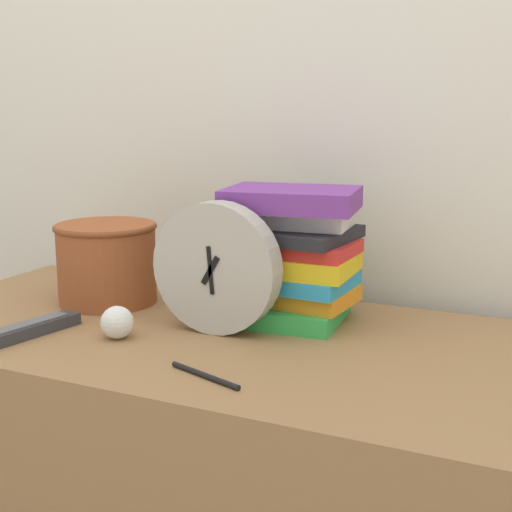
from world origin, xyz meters
The scene contains 7 objects.
wall_back centered at (0.00, 0.64, 1.20)m, with size 6.00×0.04×2.40m.
desk_clock centered at (0.01, 0.28, 0.84)m, with size 0.22×0.05×0.22m.
book_stack centered at (0.10, 0.41, 0.84)m, with size 0.25×0.21×0.23m.
basket centered at (-0.27, 0.36, 0.81)m, with size 0.20×0.20×0.15m.
tv_remote centered at (-0.26, 0.14, 0.74)m, with size 0.07×0.19×0.02m.
crumpled_paper_ball centered at (-0.12, 0.19, 0.75)m, with size 0.05×0.05×0.05m.
pen centered at (0.09, 0.09, 0.73)m, with size 0.13×0.05×0.01m.
Camera 1 is at (0.56, -0.73, 1.10)m, focal length 50.00 mm.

